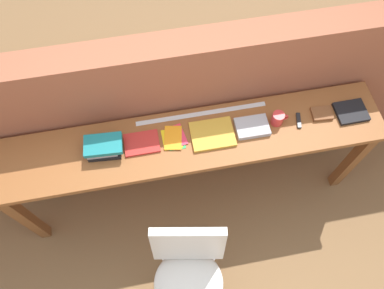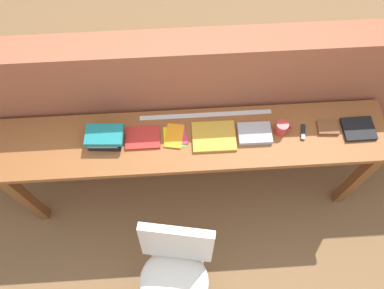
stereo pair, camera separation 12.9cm
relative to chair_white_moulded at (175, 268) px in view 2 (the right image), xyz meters
name	(u,v)px [view 2 (the right image)]	position (x,y,z in m)	size (l,w,h in m)	color
ground_plane	(194,223)	(0.15, 0.42, -0.53)	(40.00, 40.00, 0.00)	brown
brick_wall_back	(189,109)	(0.15, 1.06, 0.17)	(6.00, 0.20, 1.39)	#935138
sideboard	(192,149)	(0.15, 0.72, 0.21)	(2.50, 0.44, 0.88)	brown
chair_white_moulded	(175,268)	(0.00, 0.00, 0.00)	(0.51, 0.52, 0.89)	silver
book_stack_leftmost	(104,137)	(-0.39, 0.74, 0.40)	(0.24, 0.16, 0.09)	black
magazine_cycling	(143,138)	(-0.16, 0.74, 0.36)	(0.22, 0.16, 0.02)	red
pamphlet_pile_colourful	(175,136)	(0.05, 0.74, 0.36)	(0.16, 0.19, 0.01)	green
book_open_centre	(214,136)	(0.29, 0.72, 0.36)	(0.27, 0.21, 0.02)	gold
book_grey_hardcover	(255,133)	(0.54, 0.73, 0.37)	(0.21, 0.15, 0.03)	#9E9EA3
mug	(282,128)	(0.71, 0.74, 0.40)	(0.11, 0.08, 0.09)	red
multitool_folded	(303,132)	(0.85, 0.72, 0.36)	(0.02, 0.11, 0.02)	black
leather_journal_brown	(328,128)	(1.02, 0.74, 0.37)	(0.13, 0.10, 0.02)	brown
book_repair_rightmost	(358,129)	(1.21, 0.72, 0.37)	(0.20, 0.17, 0.02)	black
ruler_metal_back_edge	(206,115)	(0.25, 0.89, 0.35)	(0.86, 0.03, 0.00)	silver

